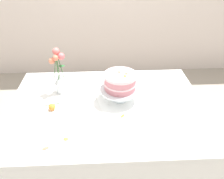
{
  "coord_description": "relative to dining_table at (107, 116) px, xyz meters",
  "views": [
    {
      "loc": [
        -0.02,
        -1.25,
        1.7
      ],
      "look_at": [
        0.04,
        0.02,
        0.86
      ],
      "focal_mm": 35.33,
      "sensor_mm": 36.0,
      "label": 1
    }
  ],
  "objects": [
    {
      "name": "ground_plane",
      "position": [
        0.0,
        0.02,
        -0.65
      ],
      "size": [
        12.0,
        12.0,
        0.0
      ],
      "primitive_type": "plane",
      "color": "#9E9384"
    },
    {
      "name": "dining_table",
      "position": [
        0.0,
        0.0,
        0.0
      ],
      "size": [
        1.4,
        1.0,
        0.74
      ],
      "color": "white",
      "rests_on": "ground"
    },
    {
      "name": "linen_napkin",
      "position": [
        0.1,
        0.08,
        0.09
      ],
      "size": [
        0.39,
        0.39,
        0.0
      ],
      "primitive_type": "cube",
      "rotation": [
        0.0,
        0.0,
        0.24
      ],
      "color": "white",
      "rests_on": "dining_table"
    },
    {
      "name": "cake_stand",
      "position": [
        0.1,
        0.08,
        0.17
      ],
      "size": [
        0.29,
        0.29,
        0.1
      ],
      "color": "silver",
      "rests_on": "linen_napkin"
    },
    {
      "name": "layer_cake",
      "position": [
        0.1,
        0.08,
        0.25
      ],
      "size": [
        0.23,
        0.23,
        0.12
      ],
      "color": "#CC7A84",
      "rests_on": "cake_stand"
    },
    {
      "name": "flower_vase",
      "position": [
        -0.35,
        0.2,
        0.24
      ],
      "size": [
        0.12,
        0.09,
        0.36
      ],
      "color": "silver",
      "rests_on": "dining_table"
    },
    {
      "name": "fallen_rose",
      "position": [
        -0.38,
        -0.02,
        0.11
      ],
      "size": [
        0.1,
        0.1,
        0.05
      ],
      "color": "#2D6028",
      "rests_on": "dining_table"
    },
    {
      "name": "loose_petal_0",
      "position": [
        -0.36,
        -0.37,
        0.09
      ],
      "size": [
        0.05,
        0.04,
        0.01
      ],
      "primitive_type": "ellipsoid",
      "rotation": [
        0.0,
        0.0,
        0.44
      ],
      "color": "#E56B51",
      "rests_on": "dining_table"
    },
    {
      "name": "loose_petal_1",
      "position": [
        -0.25,
        -0.3,
        0.09
      ],
      "size": [
        0.04,
        0.04,
        0.0
      ],
      "primitive_type": "ellipsoid",
      "rotation": [
        0.0,
        0.0,
        2.62
      ],
      "color": "yellow",
      "rests_on": "dining_table"
    },
    {
      "name": "loose_petal_2",
      "position": [
        0.1,
        -0.11,
        0.09
      ],
      "size": [
        0.04,
        0.04,
        0.01
      ],
      "primitive_type": "ellipsoid",
      "rotation": [
        0.0,
        0.0,
        0.9
      ],
      "color": "orange",
      "rests_on": "dining_table"
    }
  ]
}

